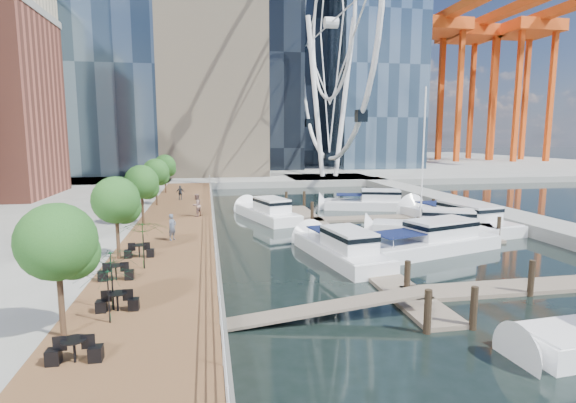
# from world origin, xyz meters

# --- Properties ---
(ground) EXTENTS (520.00, 520.00, 0.00)m
(ground) POSITION_xyz_m (0.00, 0.00, 0.00)
(ground) COLOR black
(ground) RESTS_ON ground
(boardwalk) EXTENTS (6.00, 60.00, 1.00)m
(boardwalk) POSITION_xyz_m (-9.00, 15.00, 0.50)
(boardwalk) COLOR brown
(boardwalk) RESTS_ON ground
(seawall) EXTENTS (0.25, 60.00, 1.00)m
(seawall) POSITION_xyz_m (-6.00, 15.00, 0.50)
(seawall) COLOR #595954
(seawall) RESTS_ON ground
(land_far) EXTENTS (200.00, 114.00, 1.00)m
(land_far) POSITION_xyz_m (0.00, 102.00, 0.50)
(land_far) COLOR gray
(land_far) RESTS_ON ground
(breakwater) EXTENTS (4.00, 60.00, 1.00)m
(breakwater) POSITION_xyz_m (20.00, 20.00, 0.50)
(breakwater) COLOR gray
(breakwater) RESTS_ON ground
(pier) EXTENTS (14.00, 12.00, 1.00)m
(pier) POSITION_xyz_m (14.00, 52.00, 0.50)
(pier) COLOR gray
(pier) RESTS_ON ground
(railing) EXTENTS (0.10, 60.00, 1.05)m
(railing) POSITION_xyz_m (-6.10, 15.00, 1.52)
(railing) COLOR white
(railing) RESTS_ON boardwalk
(floating_docks) EXTENTS (16.00, 34.00, 2.60)m
(floating_docks) POSITION_xyz_m (7.97, 9.98, 0.49)
(floating_docks) COLOR #6D6051
(floating_docks) RESTS_ON ground
(ferris_wheel) EXTENTS (5.80, 45.60, 47.80)m
(ferris_wheel) POSITION_xyz_m (14.00, 52.00, 25.92)
(ferris_wheel) COLOR white
(ferris_wheel) RESTS_ON ground
(port_cranes) EXTENTS (40.00, 52.00, 38.00)m
(port_cranes) POSITION_xyz_m (67.67, 95.67, 20.00)
(port_cranes) COLOR #D84C14
(port_cranes) RESTS_ON ground
(street_trees) EXTENTS (2.60, 42.60, 4.60)m
(street_trees) POSITION_xyz_m (-11.40, 14.00, 4.29)
(street_trees) COLOR #3F2B1C
(street_trees) RESTS_ON ground
(cafe_tables) EXTENTS (2.50, 13.70, 0.74)m
(cafe_tables) POSITION_xyz_m (-10.40, -2.00, 1.37)
(cafe_tables) COLOR black
(cafe_tables) RESTS_ON ground
(yacht_foreground) EXTENTS (12.40, 6.58, 2.15)m
(yacht_foreground) POSITION_xyz_m (7.93, 5.65, 0.00)
(yacht_foreground) COLOR silver
(yacht_foreground) RESTS_ON ground
(pedestrian_near) EXTENTS (0.72, 0.75, 1.73)m
(pedestrian_near) POSITION_xyz_m (-8.78, 8.08, 1.87)
(pedestrian_near) COLOR slate
(pedestrian_near) RESTS_ON boardwalk
(pedestrian_mid) EXTENTS (1.15, 1.19, 1.93)m
(pedestrian_mid) POSITION_xyz_m (-7.38, 16.75, 1.96)
(pedestrian_mid) COLOR #87655D
(pedestrian_mid) RESTS_ON boardwalk
(pedestrian_far) EXTENTS (0.97, 0.53, 1.56)m
(pedestrian_far) POSITION_xyz_m (-9.29, 27.33, 1.78)
(pedestrian_far) COLOR #31353D
(pedestrian_far) RESTS_ON boardwalk
(moored_yachts) EXTENTS (21.69, 36.47, 11.50)m
(moored_yachts) POSITION_xyz_m (9.31, 11.61, 0.00)
(moored_yachts) COLOR white
(moored_yachts) RESTS_ON ground
(cafe_seating) EXTENTS (3.97, 9.82, 2.46)m
(cafe_seating) POSITION_xyz_m (-9.98, -1.96, 2.18)
(cafe_seating) COLOR #103C24
(cafe_seating) RESTS_ON ground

